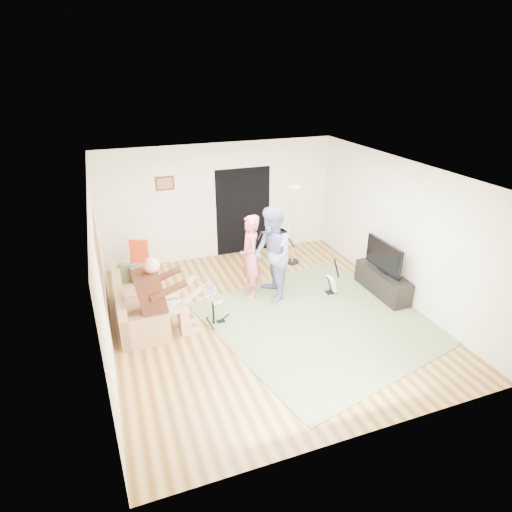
# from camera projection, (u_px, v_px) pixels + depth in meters

# --- Properties ---
(floor) EXTENTS (6.00, 6.00, 0.00)m
(floor) POSITION_uv_depth(u_px,v_px,m) (267.00, 316.00, 7.95)
(floor) COLOR brown
(floor) RESTS_ON ground
(walls) EXTENTS (5.50, 6.00, 2.70)m
(walls) POSITION_uv_depth(u_px,v_px,m) (268.00, 250.00, 7.39)
(walls) COLOR silver
(walls) RESTS_ON floor
(ceiling) EXTENTS (6.00, 6.00, 0.00)m
(ceiling) POSITION_uv_depth(u_px,v_px,m) (269.00, 173.00, 6.84)
(ceiling) COLOR white
(ceiling) RESTS_ON walls
(window_blinds) EXTENTS (0.00, 2.05, 2.05)m
(window_blinds) POSITION_uv_depth(u_px,v_px,m) (99.00, 258.00, 6.62)
(window_blinds) COLOR brown
(window_blinds) RESTS_ON walls
(doorway) EXTENTS (2.10, 0.00, 2.10)m
(doorway) POSITION_uv_depth(u_px,v_px,m) (243.00, 211.00, 10.25)
(doorway) COLOR black
(doorway) RESTS_ON walls
(picture_frame) EXTENTS (0.42, 0.03, 0.32)m
(picture_frame) POSITION_uv_depth(u_px,v_px,m) (165.00, 183.00, 9.33)
(picture_frame) COLOR #3F2314
(picture_frame) RESTS_ON walls
(area_rug) EXTENTS (4.31, 4.41, 0.02)m
(area_rug) POSITION_uv_depth(u_px,v_px,m) (320.00, 321.00, 7.78)
(area_rug) COLOR #5D7044
(area_rug) RESTS_ON floor
(sofa) EXTENTS (0.80, 1.94, 0.79)m
(sofa) POSITION_uv_depth(u_px,v_px,m) (135.00, 307.00, 7.76)
(sofa) COLOR #AA7E55
(sofa) RESTS_ON floor
(drummer) EXTENTS (0.95, 0.53, 1.46)m
(drummer) POSITION_uv_depth(u_px,v_px,m) (163.00, 305.00, 7.22)
(drummer) COLOR #482114
(drummer) RESTS_ON sofa
(drum_kit) EXTENTS (0.35, 0.63, 0.65)m
(drum_kit) POSITION_uv_depth(u_px,v_px,m) (213.00, 310.00, 7.60)
(drum_kit) COLOR black
(drum_kit) RESTS_ON floor
(singer) EXTENTS (0.49, 0.67, 1.70)m
(singer) POSITION_uv_depth(u_px,v_px,m) (250.00, 257.00, 8.34)
(singer) COLOR #D45C63
(singer) RESTS_ON floor
(microphone) EXTENTS (0.06, 0.06, 0.24)m
(microphone) POSITION_uv_depth(u_px,v_px,m) (260.00, 236.00, 8.23)
(microphone) COLOR black
(microphone) RESTS_ON singer
(guitarist) EXTENTS (0.80, 0.98, 1.89)m
(guitarist) POSITION_uv_depth(u_px,v_px,m) (272.00, 255.00, 8.19)
(guitarist) COLOR #7280A7
(guitarist) RESTS_ON floor
(guitar_held) EXTENTS (0.24, 0.61, 0.26)m
(guitar_held) POSITION_uv_depth(u_px,v_px,m) (282.00, 237.00, 8.12)
(guitar_held) COLOR white
(guitar_held) RESTS_ON guitarist
(guitar_spare) EXTENTS (0.28, 0.25, 0.77)m
(guitar_spare) POSITION_uv_depth(u_px,v_px,m) (332.00, 284.00, 8.66)
(guitar_spare) COLOR black
(guitar_spare) RESTS_ON floor
(torchiere_lamp) EXTENTS (0.33, 0.33, 1.83)m
(torchiere_lamp) POSITION_uv_depth(u_px,v_px,m) (294.00, 211.00, 9.59)
(torchiere_lamp) COLOR black
(torchiere_lamp) RESTS_ON floor
(dining_chair) EXTENTS (0.51, 0.54, 0.95)m
(dining_chair) POSITION_uv_depth(u_px,v_px,m) (139.00, 270.00, 8.98)
(dining_chair) COLOR tan
(dining_chair) RESTS_ON floor
(tv_cabinet) EXTENTS (0.40, 1.40, 0.50)m
(tv_cabinet) POSITION_uv_depth(u_px,v_px,m) (382.00, 283.00, 8.64)
(tv_cabinet) COLOR black
(tv_cabinet) RESTS_ON floor
(television) EXTENTS (0.06, 1.06, 0.58)m
(television) POSITION_uv_depth(u_px,v_px,m) (384.00, 256.00, 8.37)
(television) COLOR black
(television) RESTS_ON tv_cabinet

